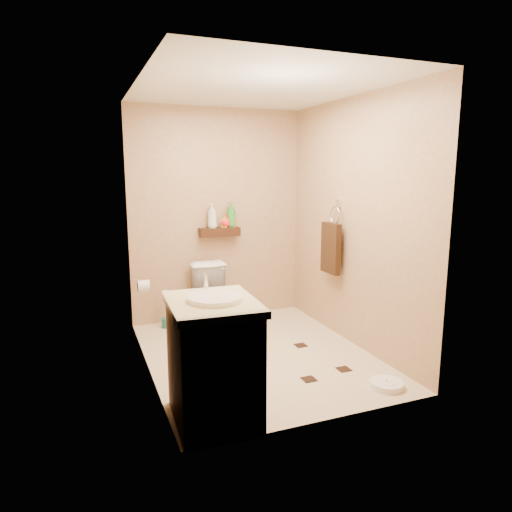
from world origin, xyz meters
name	(u,v)px	position (x,y,z in m)	size (l,w,h in m)	color
ground	(257,354)	(0.00, 0.00, 0.00)	(2.50, 2.50, 0.00)	beige
wall_back	(217,216)	(0.00, 1.25, 1.20)	(2.00, 0.04, 2.40)	tan
wall_front	(329,250)	(0.00, -1.25, 1.20)	(2.00, 0.04, 2.40)	tan
wall_left	(144,233)	(-1.00, 0.00, 1.20)	(0.04, 2.50, 2.40)	tan
wall_right	(353,223)	(1.00, 0.00, 1.20)	(0.04, 2.50, 2.40)	tan
ceiling	(258,87)	(0.00, 0.00, 2.40)	(2.00, 2.50, 0.02)	silver
wall_shelf	(220,232)	(0.00, 1.17, 1.02)	(0.46, 0.14, 0.10)	#381A0F
floor_accents	(268,355)	(0.09, -0.06, 0.00)	(1.18, 1.31, 0.01)	black
toilet	(215,298)	(-0.16, 0.83, 0.35)	(0.39, 0.69, 0.70)	white
vanity	(213,359)	(-0.70, -0.95, 0.44)	(0.61, 0.73, 0.99)	brown
bathroom_scale	(387,384)	(0.71, -1.00, 0.03)	(0.28, 0.28, 0.05)	white
toilet_brush	(166,314)	(-0.66, 1.07, 0.15)	(0.10, 0.10, 0.43)	#186161
towel_ring	(331,246)	(0.91, 0.25, 0.95)	(0.12, 0.30, 0.76)	silver
toilet_paper	(143,286)	(-0.94, 0.65, 0.60)	(0.12, 0.11, 0.12)	white
bottle_a	(212,216)	(-0.08, 1.17, 1.21)	(0.11, 0.11, 0.28)	silver
bottle_b	(225,221)	(0.07, 1.17, 1.15)	(0.07, 0.07, 0.15)	gold
bottle_c	(226,221)	(0.08, 1.17, 1.14)	(0.11, 0.11, 0.15)	red
bottle_d	(231,215)	(0.14, 1.17, 1.21)	(0.11, 0.11, 0.28)	#2F892D
bottle_e	(233,220)	(0.16, 1.17, 1.14)	(0.07, 0.07, 0.15)	#CB5E43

